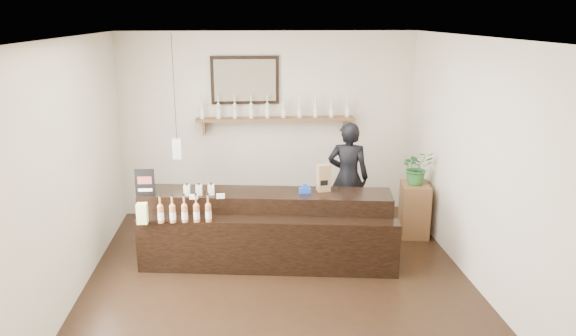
# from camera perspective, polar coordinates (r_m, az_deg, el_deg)

# --- Properties ---
(ground) EXTENTS (5.00, 5.00, 0.00)m
(ground) POSITION_cam_1_polar(r_m,az_deg,el_deg) (6.74, -0.91, -11.40)
(ground) COLOR black
(ground) RESTS_ON ground
(room_shell) EXTENTS (5.00, 5.00, 5.00)m
(room_shell) POSITION_cam_1_polar(r_m,az_deg,el_deg) (6.16, -0.98, 2.89)
(room_shell) COLOR beige
(room_shell) RESTS_ON ground
(back_wall_decor) EXTENTS (2.66, 0.96, 1.69)m
(back_wall_decor) POSITION_cam_1_polar(r_m,az_deg,el_deg) (8.48, -3.05, 6.69)
(back_wall_decor) COLOR brown
(back_wall_decor) RESTS_ON ground
(counter) EXTENTS (3.19, 1.25, 1.03)m
(counter) POSITION_cam_1_polar(r_m,az_deg,el_deg) (7.10, -2.27, -6.32)
(counter) COLOR black
(counter) RESTS_ON ground
(promo_sign) EXTENTS (0.24, 0.03, 0.33)m
(promo_sign) POSITION_cam_1_polar(r_m,az_deg,el_deg) (7.09, -14.34, -1.42)
(promo_sign) COLOR black
(promo_sign) RESTS_ON counter
(paper_bag) EXTENTS (0.18, 0.15, 0.34)m
(paper_bag) POSITION_cam_1_polar(r_m,az_deg,el_deg) (7.05, 3.63, -1.00)
(paper_bag) COLOR #856040
(paper_bag) RESTS_ON counter
(tape_dispenser) EXTENTS (0.15, 0.06, 0.12)m
(tape_dispenser) POSITION_cam_1_polar(r_m,az_deg,el_deg) (6.99, 1.72, -2.19)
(tape_dispenser) COLOR #1A43B7
(tape_dispenser) RESTS_ON counter
(side_cabinet) EXTENTS (0.44, 0.56, 0.75)m
(side_cabinet) POSITION_cam_1_polar(r_m,az_deg,el_deg) (8.14, 12.71, -4.10)
(side_cabinet) COLOR brown
(side_cabinet) RESTS_ON ground
(potted_plant) EXTENTS (0.46, 0.41, 0.48)m
(potted_plant) POSITION_cam_1_polar(r_m,az_deg,el_deg) (7.96, 12.97, 0.06)
(potted_plant) COLOR #29672D
(potted_plant) RESTS_ON side_cabinet
(shopkeeper) EXTENTS (0.75, 0.60, 1.80)m
(shopkeeper) POSITION_cam_1_polar(r_m,az_deg,el_deg) (7.98, 6.14, -0.22)
(shopkeeper) COLOR black
(shopkeeper) RESTS_ON ground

